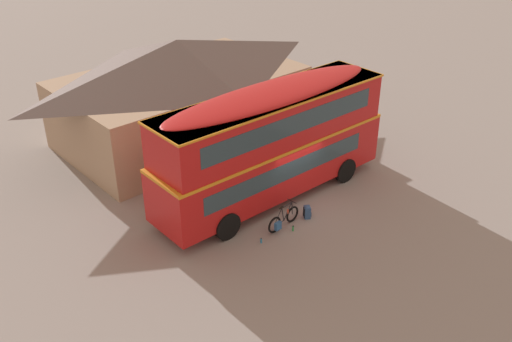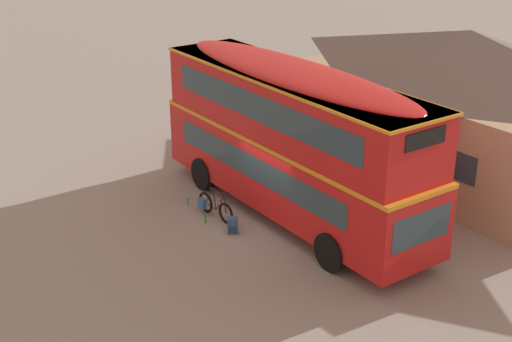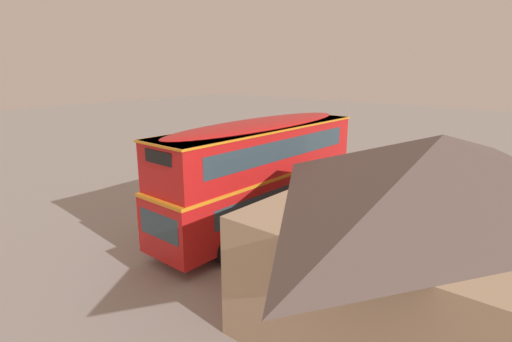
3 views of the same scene
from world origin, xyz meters
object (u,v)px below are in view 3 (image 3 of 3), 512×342
at_px(touring_bicycle, 245,203).
at_px(backpack_on_ground, 226,211).
at_px(double_decker_bus, 261,170).
at_px(water_bottle_blue_sports, 259,201).
at_px(water_bottle_green_metal, 237,207).

bearing_deg(touring_bicycle, backpack_on_ground, -5.97).
bearing_deg(double_decker_bus, touring_bicycle, -122.20).
relative_size(touring_bicycle, backpack_on_ground, 3.14).
bearing_deg(touring_bicycle, water_bottle_blue_sports, -171.81).
xyz_separation_m(double_decker_bus, water_bottle_green_metal, (-1.13, -2.45, -2.54)).
xyz_separation_m(double_decker_bus, water_bottle_blue_sports, (-2.57, -2.22, -2.55)).
distance_m(double_decker_bus, water_bottle_green_metal, 3.70).
bearing_deg(double_decker_bus, water_bottle_blue_sports, -139.26).
height_order(double_decker_bus, backpack_on_ground, double_decker_bus).
distance_m(backpack_on_ground, water_bottle_blue_sports, 2.52).
xyz_separation_m(touring_bicycle, backpack_on_ground, (1.22, -0.13, -0.09)).
bearing_deg(water_bottle_blue_sports, touring_bicycle, 8.19).
xyz_separation_m(touring_bicycle, water_bottle_blue_sports, (-1.29, -0.19, -0.27)).
height_order(touring_bicycle, backpack_on_ground, touring_bicycle).
height_order(double_decker_bus, water_bottle_green_metal, double_decker_bus).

